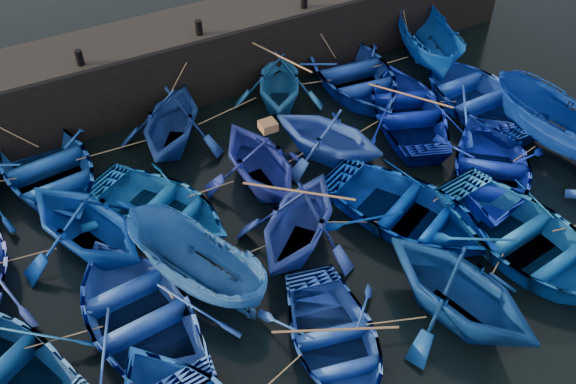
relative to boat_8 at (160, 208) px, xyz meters
name	(u,v)px	position (x,y,z in m)	size (l,w,h in m)	color
ground	(343,284)	(3.49, -4.53, -0.49)	(120.00, 120.00, 0.00)	black
quay_wall	(194,57)	(3.49, 5.97, 0.76)	(26.00, 2.50, 2.50)	black
quay_top	(190,24)	(3.49, 5.97, 2.07)	(26.00, 2.50, 0.12)	black
bollard_1	(79,58)	(-0.51, 5.07, 2.38)	(0.24, 0.24, 0.50)	black
bollard_2	(199,28)	(3.49, 5.07, 2.38)	(0.24, 0.24, 0.50)	black
bollard_3	(304,1)	(7.49, 5.07, 2.38)	(0.24, 0.24, 0.50)	black
boat_1	(46,168)	(-2.54, 3.17, 0.09)	(4.00, 5.59, 1.16)	#1147A9
boat_2	(171,120)	(1.53, 3.08, 0.56)	(3.44, 3.99, 2.10)	navy
boat_3	(279,81)	(5.70, 3.56, 0.48)	(3.19, 3.70, 1.95)	#1C61A1
boat_4	(352,72)	(8.58, 3.29, 0.11)	(4.15, 5.80, 1.20)	#13379A
boat_5	(428,42)	(11.95, 3.28, 0.45)	(1.84, 4.87, 1.88)	#084197
boat_7	(85,222)	(-2.12, -0.23, 0.66)	(3.78, 4.38, 2.31)	#063792
boat_8	(160,208)	(0.00, 0.00, 0.00)	(3.39, 4.74, 0.98)	blue
boat_9	(260,160)	(3.23, -0.01, 0.55)	(3.42, 3.97, 2.09)	navy
boat_10	(328,134)	(5.72, 0.16, 0.51)	(3.28, 3.81, 2.00)	blue
boat_11	(408,109)	(9.12, 0.54, 0.05)	(3.72, 5.20, 1.08)	#041687
boat_12	(477,94)	(11.75, 0.12, 0.08)	(3.95, 5.53, 1.15)	blue
boat_14	(139,312)	(-1.71, -3.28, 0.07)	(3.86, 5.40, 1.12)	blue
boat_15	(195,266)	(0.02, -2.81, 0.37)	(1.68, 4.46, 1.73)	#225CA6
boat_16	(298,220)	(3.04, -2.78, 0.57)	(3.47, 4.03, 2.12)	#233C9B
boat_17	(408,211)	(6.25, -3.51, 0.07)	(3.85, 5.39, 1.12)	#002E98
boat_18	(491,171)	(9.55, -3.22, 0.03)	(3.58, 5.01, 1.04)	#0C26C0
boat_19	(560,128)	(12.44, -2.99, 0.48)	(1.90, 5.04, 1.95)	navy
boat_22	(334,341)	(2.19, -6.21, -0.03)	(3.16, 4.41, 0.92)	blue
boat_23	(460,288)	(5.41, -6.71, 0.67)	(3.80, 4.41, 2.32)	navy
boat_24	(529,241)	(8.47, -6.01, 0.11)	(4.14, 5.79, 1.20)	#0C53A5
wooden_crate	(268,126)	(3.53, -0.01, 1.73)	(0.47, 0.44, 0.27)	brown
mooring_ropes	(263,156)	(3.49, 0.28, 0.39)	(17.11, 11.90, 2.10)	tan
loose_oars	(332,152)	(5.01, -1.22, 1.05)	(9.19, 11.85, 1.27)	#99724C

